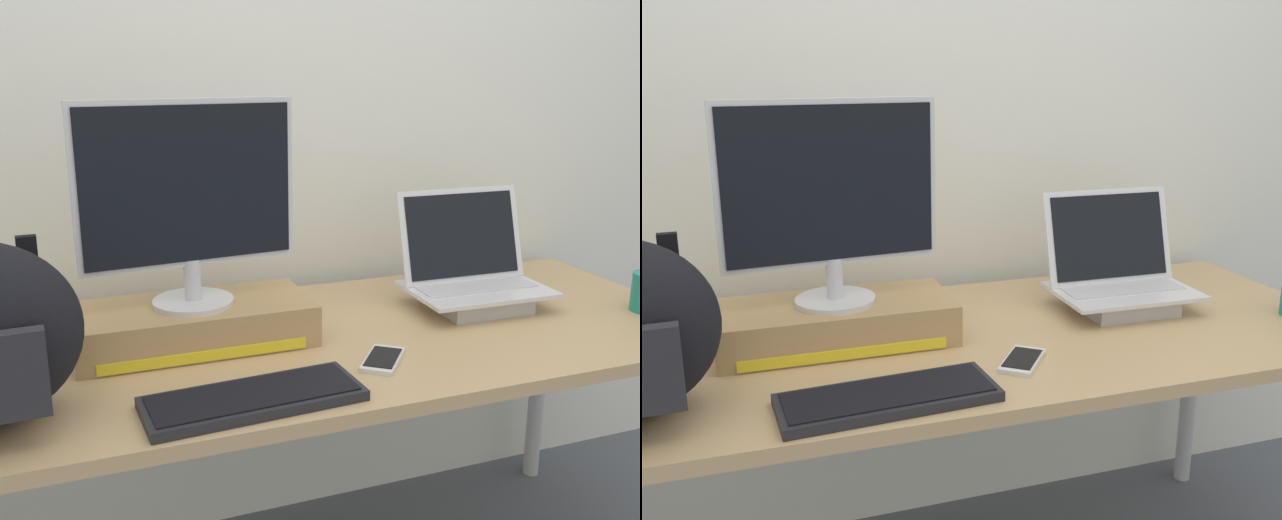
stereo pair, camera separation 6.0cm
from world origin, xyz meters
The scene contains 7 objects.
back_wall centered at (0.00, 0.48, 1.30)m, with size 7.00×0.10×2.60m, color silver.
desk centered at (0.00, 0.00, 0.66)m, with size 1.87×0.75×0.73m.
toner_box_yellow centered at (-0.28, 0.05, 0.77)m, with size 0.51×0.24×0.09m.
desktop_monitor centered at (-0.28, 0.05, 1.05)m, with size 0.47×0.18×0.44m.
open_laptop centered at (0.44, 0.07, 0.78)m, with size 0.35×0.25×0.29m.
external_keyboard centered at (-0.23, -0.28, 0.74)m, with size 0.41×0.17×0.02m.
cell_phone centered at (0.07, -0.19, 0.73)m, with size 0.14×0.15×0.01m.
Camera 1 is at (-0.54, -1.44, 1.32)m, focal length 40.23 mm.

